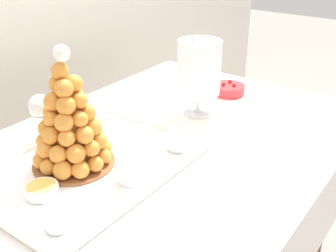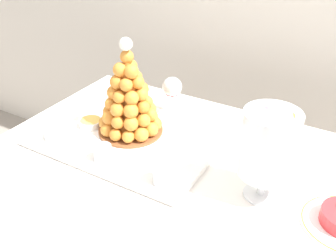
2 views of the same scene
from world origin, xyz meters
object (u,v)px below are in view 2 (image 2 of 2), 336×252
dessert_cup_centre (162,174)px  creme_brulee_ramekin (91,123)px  serving_tray (129,139)px  macaron_goblet (269,144)px  dessert_cup_left (51,132)px  dessert_cup_mid_left (103,153)px  croquembouche (129,99)px  wine_glass (172,88)px

dessert_cup_centre → creme_brulee_ramekin: (-0.38, 0.14, -0.01)m
serving_tray → creme_brulee_ramekin: bearing=-179.1°
serving_tray → macaron_goblet: (0.47, -0.05, 0.16)m
dessert_cup_left → creme_brulee_ramekin: size_ratio=0.69×
dessert_cup_left → macaron_goblet: size_ratio=0.20×
dessert_cup_mid_left → creme_brulee_ramekin: bearing=140.3°
dessert_cup_left → dessert_cup_mid_left: 0.23m
croquembouche → dessert_cup_left: croquembouche is taller
croquembouche → dessert_cup_left: bearing=-139.9°
serving_tray → croquembouche: 0.14m
dessert_cup_left → macaron_goblet: (0.70, 0.09, 0.14)m
dessert_cup_left → dessert_cup_mid_left: bearing=-2.3°
croquembouche → dessert_cup_mid_left: (0.02, -0.18, -0.10)m
dessert_cup_centre → wine_glass: wine_glass is taller
dessert_cup_centre → croquembouche: bearing=142.7°
croquembouche → dessert_cup_mid_left: 0.21m
croquembouche → creme_brulee_ramekin: croquembouche is taller
croquembouche → creme_brulee_ramekin: bearing=-163.0°
dessert_cup_mid_left → dessert_cup_centre: 0.21m
macaron_goblet → dessert_cup_centre: bearing=-160.1°
dessert_cup_mid_left → dessert_cup_centre: bearing=0.0°
serving_tray → wine_glass: bearing=82.2°
croquembouche → wine_glass: croquembouche is taller
dessert_cup_left → croquembouche: bearing=40.1°
dessert_cup_centre → macaron_goblet: macaron_goblet is taller
dessert_cup_mid_left → wine_glass: 0.38m
dessert_cup_left → dessert_cup_centre: dessert_cup_centre is taller
macaron_goblet → serving_tray: bearing=174.6°
dessert_cup_centre → wine_glass: (-0.18, 0.37, 0.07)m
croquembouche → dessert_cup_centre: 0.31m
dessert_cup_centre → wine_glass: bearing=115.9°
dessert_cup_left → wine_glass: wine_glass is taller
dessert_cup_left → creme_brulee_ramekin: bearing=64.6°
croquembouche → macaron_goblet: bearing=-9.8°
serving_tray → croquembouche: croquembouche is taller
serving_tray → dessert_cup_mid_left: bearing=-89.9°
dessert_cup_mid_left → macaron_goblet: 0.50m
dessert_cup_centre → macaron_goblet: 0.31m
croquembouche → wine_glass: 0.20m
croquembouche → dessert_cup_mid_left: croquembouche is taller
croquembouche → wine_glass: size_ratio=2.26×
dessert_cup_centre → macaron_goblet: (0.26, 0.09, 0.13)m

